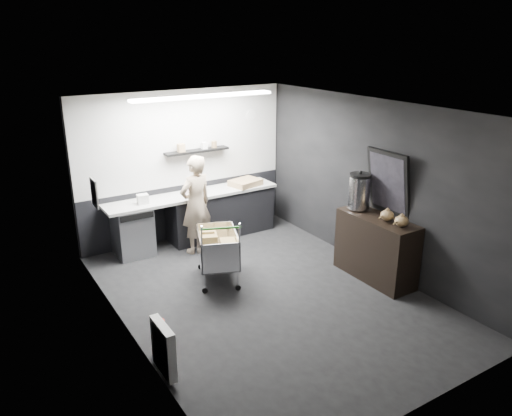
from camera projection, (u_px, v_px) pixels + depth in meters
floor at (267, 295)px, 7.27m from camera, size 5.50×5.50×0.00m
ceiling at (268, 109)px, 6.37m from camera, size 5.50×5.50×0.00m
wall_back at (184, 165)px, 9.02m from camera, size 5.50×0.00×5.50m
wall_front at (430, 292)px, 4.62m from camera, size 5.50×0.00×5.50m
wall_left at (124, 238)px, 5.82m from camera, size 0.00×5.50×5.50m
wall_right at (374, 186)px, 7.82m from camera, size 0.00×5.50×5.50m
kitchen_wall_panel at (183, 138)px, 8.84m from camera, size 3.95×0.02×1.70m
dado_panel at (187, 210)px, 9.29m from camera, size 3.95×0.02×1.00m
floating_shelf at (197, 151)px, 8.93m from camera, size 1.20×0.22×0.04m
wall_clock at (251, 115)px, 9.43m from camera, size 0.20×0.03×0.20m
poster at (94, 193)px, 6.80m from camera, size 0.02×0.30×0.40m
poster_red_band at (94, 188)px, 6.78m from camera, size 0.02×0.22×0.10m
radiator at (164, 348)px, 5.46m from camera, size 0.10×0.50×0.60m
ceiling_strip at (204, 96)px, 7.86m from camera, size 2.40×0.20×0.04m
prep_counter at (201, 216)px, 9.12m from camera, size 3.20×0.61×0.90m
person at (196, 205)px, 8.48m from camera, size 0.70×0.54×1.72m
shopping_cart at (217, 249)px, 7.58m from camera, size 0.89×1.16×1.06m
sideboard at (375, 239)px, 7.63m from camera, size 0.57×1.33×1.99m
fire_extinguisher at (159, 336)px, 5.85m from camera, size 0.16×0.16×0.54m
cardboard_box at (245, 183)px, 9.38m from camera, size 0.63×0.53×0.11m
pink_tub at (190, 190)px, 8.85m from camera, size 0.18×0.18×0.18m
white_container at (143, 199)px, 8.37m from camera, size 0.19×0.16×0.16m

